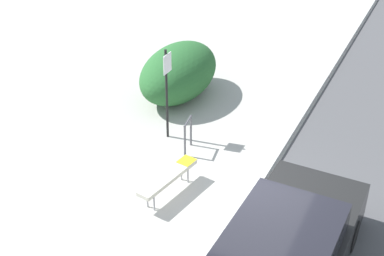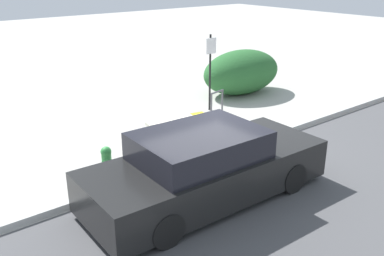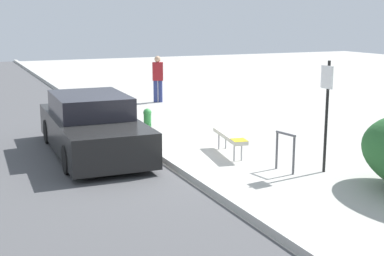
# 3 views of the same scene
# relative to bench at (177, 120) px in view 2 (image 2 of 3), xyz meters

# --- Properties ---
(ground_plane) EXTENTS (60.00, 60.00, 0.00)m
(ground_plane) POSITION_rel_bench_xyz_m (-0.18, -1.58, -0.44)
(ground_plane) COLOR #ADAAA3
(curb) EXTENTS (60.00, 0.20, 0.13)m
(curb) POSITION_rel_bench_xyz_m (-0.18, -1.58, -0.37)
(curb) COLOR #B7B7B2
(curb) RESTS_ON ground_plane
(bench) EXTENTS (1.68, 0.59, 0.50)m
(bench) POSITION_rel_bench_xyz_m (0.00, 0.00, 0.00)
(bench) COLOR #99999E
(bench) RESTS_ON ground_plane
(bike_rack) EXTENTS (0.55, 0.14, 0.83)m
(bike_rack) POSITION_rel_bench_xyz_m (1.70, 0.38, 0.07)
(bike_rack) COLOR #515156
(bike_rack) RESTS_ON ground_plane
(sign_post) EXTENTS (0.36, 0.08, 2.30)m
(sign_post) POSITION_rel_bench_xyz_m (2.05, 1.10, 0.95)
(sign_post) COLOR black
(sign_post) RESTS_ON ground_plane
(fire_hydrant) EXTENTS (0.36, 0.22, 0.77)m
(fire_hydrant) POSITION_rel_bench_xyz_m (-2.60, -1.11, -0.03)
(fire_hydrant) COLOR #338C3F
(fire_hydrant) RESTS_ON ground_plane
(shrub_hedge) EXTENTS (3.05, 1.80, 1.50)m
(shrub_hedge) POSITION_rel_bench_xyz_m (4.11, 1.85, 0.31)
(shrub_hedge) COLOR #28602D
(shrub_hedge) RESTS_ON ground_plane
(parked_car_near) EXTENTS (4.78, 1.93, 1.38)m
(parked_car_near) POSITION_rel_bench_xyz_m (-1.47, -2.88, 0.20)
(parked_car_near) COLOR black
(parked_car_near) RESTS_ON ground_plane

